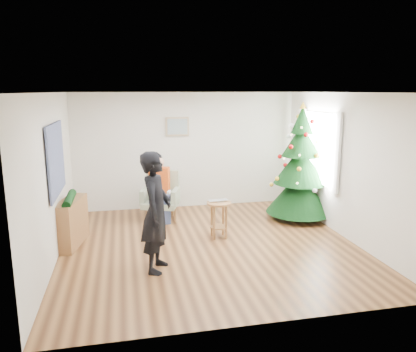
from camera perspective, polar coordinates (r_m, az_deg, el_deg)
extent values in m
plane|color=brown|center=(7.14, 0.22, -9.69)|extent=(5.00, 5.00, 0.00)
plane|color=white|center=(6.64, 0.24, 11.67)|extent=(5.00, 5.00, 0.00)
plane|color=silver|center=(9.19, -3.08, 3.58)|extent=(5.00, 0.00, 5.00)
plane|color=silver|center=(4.43, 7.12, -5.62)|extent=(5.00, 0.00, 5.00)
plane|color=silver|center=(6.71, -21.13, -0.31)|extent=(0.00, 5.00, 5.00)
plane|color=silver|center=(7.69, 18.77, 1.32)|extent=(0.00, 5.00, 5.00)
cube|color=white|center=(8.50, 15.27, 3.87)|extent=(0.04, 1.30, 1.40)
cube|color=white|center=(7.84, 17.57, 3.08)|extent=(0.05, 0.25, 1.50)
cube|color=white|center=(9.16, 12.98, 4.53)|extent=(0.05, 0.25, 1.50)
cylinder|color=#3F2816|center=(8.75, 12.56, -4.80)|extent=(0.10, 0.10, 0.31)
cone|color=black|center=(8.65, 12.68, -2.18)|extent=(1.34, 1.34, 0.88)
cone|color=black|center=(8.53, 12.85, 1.52)|extent=(1.07, 1.07, 0.77)
cone|color=black|center=(8.45, 13.01, 4.95)|extent=(0.78, 0.78, 0.67)
cone|color=black|center=(8.42, 13.14, 7.74)|extent=(0.45, 0.45, 0.57)
cone|color=gold|center=(8.40, 13.24, 9.70)|extent=(0.14, 0.14, 0.14)
cylinder|color=brown|center=(7.31, 1.55, -3.83)|extent=(0.44, 0.44, 0.04)
cylinder|color=brown|center=(7.44, 1.53, -7.13)|extent=(0.33, 0.33, 0.02)
imported|color=silver|center=(7.30, 1.55, -3.57)|extent=(0.39, 0.28, 0.03)
cube|color=gray|center=(8.43, -6.70, -3.86)|extent=(0.85, 0.82, 0.12)
cube|color=gray|center=(8.62, -6.32, -1.16)|extent=(0.68, 0.33, 0.60)
cube|color=gray|center=(8.46, -8.85, -2.73)|extent=(0.26, 0.54, 0.30)
cube|color=gray|center=(8.32, -4.57, -2.88)|extent=(0.26, 0.54, 0.30)
cube|color=navy|center=(8.32, -6.67, -3.14)|extent=(0.50, 0.51, 0.14)
cube|color=#BE4511|center=(8.45, -6.87, -0.61)|extent=(0.46, 0.33, 0.55)
sphere|color=tan|center=(8.36, -6.92, 1.91)|extent=(0.21, 0.21, 0.21)
imported|color=black|center=(5.97, -7.31, -5.05)|extent=(0.61, 0.75, 1.79)
cube|color=white|center=(5.88, -5.51, -2.26)|extent=(0.08, 0.13, 0.04)
cube|color=brown|center=(7.42, -18.68, -6.21)|extent=(0.50, 1.04, 0.80)
cylinder|color=black|center=(7.30, -18.90, -3.07)|extent=(0.14, 0.90, 0.14)
cube|color=black|center=(6.95, -20.58, 2.23)|extent=(0.03, 1.50, 1.15)
cube|color=tan|center=(9.07, -4.35, 6.95)|extent=(0.52, 0.03, 0.42)
cube|color=gray|center=(9.04, -4.32, 6.94)|extent=(0.44, 0.02, 0.34)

